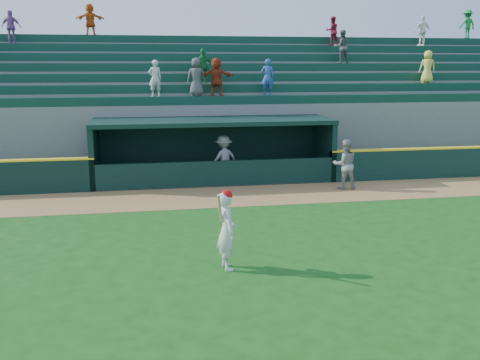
{
  "coord_description": "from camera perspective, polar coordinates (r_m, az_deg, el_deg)",
  "views": [
    {
      "loc": [
        -2.63,
        -13.22,
        4.55
      ],
      "look_at": [
        0.0,
        1.6,
        1.3
      ],
      "focal_mm": 40.0,
      "sensor_mm": 36.0,
      "label": 1
    }
  ],
  "objects": [
    {
      "name": "dugout_player_front",
      "position": [
        20.25,
        11.12,
        1.65
      ],
      "size": [
        0.94,
        0.75,
        1.86
      ],
      "primitive_type": "imported",
      "rotation": [
        0.0,
        0.0,
        3.09
      ],
      "color": "gray",
      "rests_on": "ground"
    },
    {
      "name": "dugout",
      "position": [
        21.62,
        -2.97,
        3.68
      ],
      "size": [
        9.4,
        2.8,
        2.46
      ],
      "color": "slate",
      "rests_on": "ground"
    },
    {
      "name": "ground",
      "position": [
        14.23,
        1.13,
        -6.47
      ],
      "size": [
        120.0,
        120.0,
        0.0
      ],
      "primitive_type": "plane",
      "color": "#154B12",
      "rests_on": "ground"
    },
    {
      "name": "batter_at_plate",
      "position": [
        12.07,
        -1.44,
        -5.28
      ],
      "size": [
        0.54,
        0.83,
        1.86
      ],
      "color": "silver",
      "rests_on": "ground"
    },
    {
      "name": "warning_track",
      "position": [
        18.87,
        -1.75,
        -1.76
      ],
      "size": [
        40.0,
        3.0,
        0.01
      ],
      "primitive_type": "cube",
      "color": "olive",
      "rests_on": "ground"
    },
    {
      "name": "dugout_player_inside",
      "position": [
        21.08,
        -1.74,
        2.28
      ],
      "size": [
        1.37,
        1.1,
        1.85
      ],
      "primitive_type": "imported",
      "rotation": [
        0.0,
        0.0,
        3.55
      ],
      "color": "#A0A19B",
      "rests_on": "ground"
    },
    {
      "name": "stands",
      "position": [
        26.01,
        -4.23,
        7.41
      ],
      "size": [
        34.5,
        6.31,
        7.49
      ],
      "color": "slate",
      "rests_on": "ground"
    }
  ]
}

